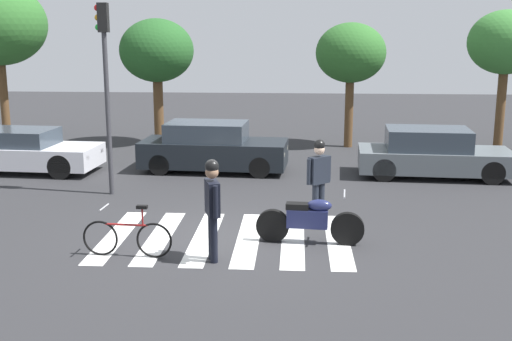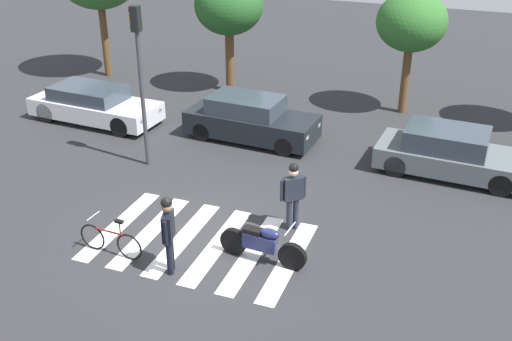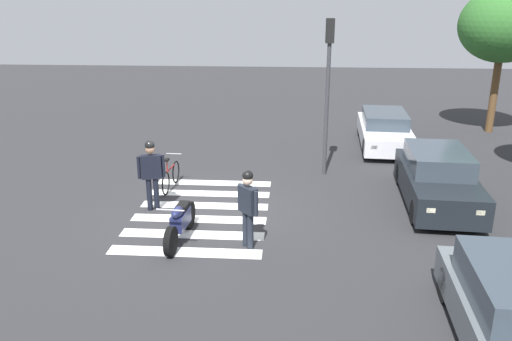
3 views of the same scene
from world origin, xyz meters
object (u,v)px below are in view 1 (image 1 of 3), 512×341
(leaning_bicycle, at_px, (127,237))
(car_grey_coupe, at_px, (432,154))
(car_black_suv, at_px, (212,148))
(traffic_light_pole, at_px, (105,70))
(officer_by_motorcycle, at_px, (319,174))
(car_white_van, at_px, (18,151))
(police_motorcycle, at_px, (310,221))
(officer_on_foot, at_px, (212,202))

(leaning_bicycle, bearing_deg, car_grey_coupe, 45.49)
(car_black_suv, xyz_separation_m, traffic_light_pole, (-2.24, -2.88, 2.46))
(officer_by_motorcycle, bearing_deg, leaning_bicycle, -144.56)
(officer_by_motorcycle, height_order, car_white_van, officer_by_motorcycle)
(officer_by_motorcycle, bearing_deg, car_grey_coupe, 53.32)
(officer_by_motorcycle, xyz_separation_m, car_white_van, (-8.69, 4.40, -0.43))
(police_motorcycle, bearing_deg, officer_by_motorcycle, 81.99)
(leaning_bicycle, relative_size, officer_by_motorcycle, 0.94)
(police_motorcycle, relative_size, car_black_suv, 0.49)
(officer_on_foot, bearing_deg, officer_by_motorcycle, 53.31)
(officer_on_foot, relative_size, car_grey_coupe, 0.43)
(car_white_van, bearing_deg, leaning_bicycle, -53.73)
(car_black_suv, height_order, traffic_light_pole, traffic_light_pole)
(leaning_bicycle, xyz_separation_m, officer_on_foot, (1.60, -0.11, 0.73))
(car_white_van, relative_size, traffic_light_pole, 1.00)
(leaning_bicycle, distance_m, traffic_light_pole, 5.56)
(police_motorcycle, relative_size, traffic_light_pole, 0.45)
(leaning_bicycle, distance_m, officer_on_foot, 1.77)
(leaning_bicycle, height_order, car_grey_coupe, car_grey_coupe)
(car_black_suv, bearing_deg, leaning_bicycle, -94.71)
(car_black_suv, relative_size, car_grey_coupe, 1.00)
(leaning_bicycle, distance_m, car_white_van, 8.63)
(leaning_bicycle, height_order, traffic_light_pole, traffic_light_pole)
(officer_on_foot, bearing_deg, car_grey_coupe, 53.32)
(police_motorcycle, height_order, car_black_suv, car_black_suv)
(officer_on_foot, bearing_deg, car_white_van, 133.52)
(car_grey_coupe, bearing_deg, traffic_light_pole, -163.49)
(car_white_van, distance_m, car_black_suv, 5.73)
(police_motorcycle, xyz_separation_m, traffic_light_pole, (-4.99, 3.55, 2.69))
(leaning_bicycle, relative_size, car_black_suv, 0.39)
(police_motorcycle, xyz_separation_m, car_white_van, (-8.47, 5.97, 0.16))
(car_black_suv, relative_size, traffic_light_pole, 0.92)
(car_black_suv, bearing_deg, traffic_light_pole, -127.84)
(car_grey_coupe, relative_size, traffic_light_pole, 0.92)
(police_motorcycle, height_order, leaning_bicycle, police_motorcycle)
(leaning_bicycle, bearing_deg, car_black_suv, 85.29)
(car_grey_coupe, bearing_deg, leaning_bicycle, -134.51)
(officer_on_foot, height_order, car_black_suv, officer_on_foot)
(officer_by_motorcycle, xyz_separation_m, traffic_light_pole, (-5.22, 1.98, 2.10))
(police_motorcycle, xyz_separation_m, car_grey_coupe, (3.59, 6.09, 0.19))
(officer_on_foot, bearing_deg, leaning_bicycle, 176.08)
(officer_by_motorcycle, distance_m, car_white_van, 9.75)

